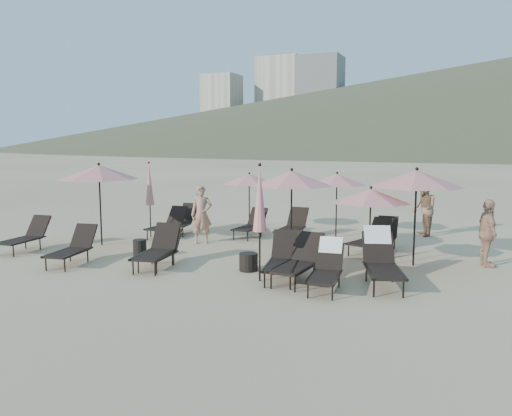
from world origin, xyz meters
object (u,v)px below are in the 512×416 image
at_px(lounger_4, 327,266).
at_px(lounger_10, 371,238).
at_px(side_table_0, 140,249).
at_px(beachgoer_b, 424,209).
at_px(lounger_3, 283,258).
at_px(lounger_1, 161,251).
at_px(lounger_0, 73,247).
at_px(umbrella_open_2, 371,196).
at_px(umbrella_closed_1, 149,185).
at_px(lounger_12, 26,236).
at_px(umbrella_closed_0, 260,200).
at_px(beachgoer_c, 487,233).
at_px(lounger_2, 158,249).
at_px(lounger_5, 381,259).
at_px(lounger_11, 385,235).
at_px(lounger_6, 168,223).
at_px(umbrella_open_0, 99,172).
at_px(umbrella_open_5, 417,179).
at_px(umbrella_open_1, 292,178).
at_px(lounger_7, 184,220).
at_px(side_table_1, 249,262).
at_px(umbrella_open_3, 249,179).
at_px(beachgoer_a, 201,215).
at_px(lounger_13, 298,260).
at_px(lounger_8, 251,224).
at_px(umbrella_open_4, 337,179).
at_px(lounger_9, 292,225).

xyz_separation_m(lounger_4, lounger_10, (0.21, 3.80, -0.04)).
height_order(side_table_0, beachgoer_b, beachgoer_b).
bearing_deg(lounger_3, lounger_1, 170.43).
distance_m(lounger_0, umbrella_open_2, 7.46).
bearing_deg(umbrella_closed_1, lounger_12, -121.68).
height_order(umbrella_open_2, umbrella_closed_1, umbrella_closed_1).
xyz_separation_m(lounger_10, umbrella_closed_0, (-1.71, -3.85, 1.37)).
relative_size(side_table_0, beachgoer_c, 0.29).
xyz_separation_m(lounger_2, lounger_5, (5.26, 0.65, 0.09)).
bearing_deg(lounger_11, lounger_4, -97.94).
relative_size(lounger_6, umbrella_open_0, 0.67).
height_order(umbrella_closed_0, umbrella_closed_1, umbrella_closed_0).
bearing_deg(umbrella_closed_0, side_table_0, 167.68).
height_order(lounger_2, beachgoer_c, beachgoer_c).
height_order(umbrella_open_2, umbrella_open_5, umbrella_open_5).
distance_m(lounger_1, umbrella_open_0, 3.92).
relative_size(umbrella_open_1, umbrella_closed_1, 0.97).
xyz_separation_m(lounger_7, lounger_12, (-2.56, -4.26, -0.01)).
bearing_deg(side_table_1, umbrella_open_1, 77.90).
bearing_deg(lounger_2, lounger_4, -13.11).
relative_size(lounger_10, umbrella_open_5, 0.70).
distance_m(lounger_12, umbrella_open_3, 7.21).
distance_m(lounger_0, beachgoer_a, 4.00).
xyz_separation_m(lounger_10, beachgoer_a, (-4.99, -0.65, 0.45)).
xyz_separation_m(lounger_5, umbrella_open_1, (-2.68, 1.80, 1.54)).
height_order(umbrella_open_3, side_table_0, umbrella_open_3).
distance_m(lounger_10, lounger_13, 3.65).
bearing_deg(lounger_12, lounger_7, 52.89).
bearing_deg(side_table_0, lounger_2, -33.13).
height_order(umbrella_closed_0, side_table_0, umbrella_closed_0).
xyz_separation_m(lounger_3, lounger_11, (1.58, 4.07, -0.05)).
bearing_deg(lounger_8, lounger_10, -9.48).
distance_m(umbrella_open_1, umbrella_closed_1, 5.21).
bearing_deg(lounger_6, umbrella_open_4, 24.87).
xyz_separation_m(lounger_7, lounger_10, (6.43, -0.68, -0.01)).
height_order(lounger_5, lounger_13, lounger_5).
bearing_deg(umbrella_open_2, beachgoer_b, 81.02).
relative_size(lounger_1, lounger_8, 0.99).
xyz_separation_m(lounger_12, lounger_13, (8.06, 0.06, 0.03)).
bearing_deg(umbrella_closed_0, lounger_1, 175.28).
xyz_separation_m(lounger_2, umbrella_closed_1, (-2.54, 3.28, 1.24)).
bearing_deg(lounger_6, umbrella_open_3, 48.69).
relative_size(lounger_10, side_table_0, 3.53).
bearing_deg(side_table_1, umbrella_open_2, 27.55).
bearing_deg(lounger_10, umbrella_closed_1, -157.89).
relative_size(lounger_0, lounger_11, 1.08).
distance_m(lounger_3, umbrella_open_4, 5.65).
xyz_separation_m(lounger_6, umbrella_open_5, (7.76, -0.88, 1.72)).
height_order(lounger_9, lounger_13, lounger_13).
bearing_deg(beachgoer_a, lounger_8, 26.96).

